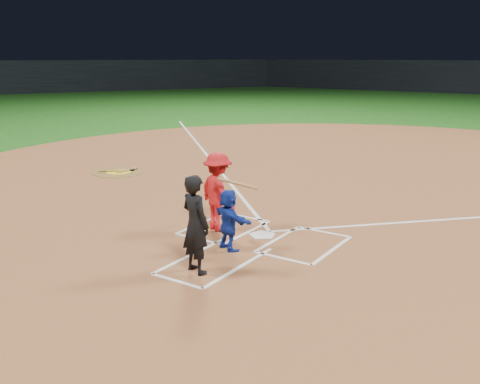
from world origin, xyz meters
The scene contains 13 objects.
ground centered at (0.00, 0.00, 0.00)m, with size 120.00×120.00×0.00m, color #164C13.
home_plate_dirt centered at (0.00, 6.00, 0.01)m, with size 28.00×28.00×0.01m, color brown.
stadium_wall_left centered at (-42.00, 24.00, 1.60)m, with size 1.20×60.00×3.20m, color black.
home_plate centered at (0.00, 0.00, 0.02)m, with size 0.60×0.60×0.02m, color silver.
on_deck_circle centered at (-7.11, 2.82, 0.02)m, with size 1.70×1.70×0.01m, color brown.
on_deck_logo centered at (-7.11, 2.82, 0.02)m, with size 0.80×0.80×0.00m, color yellow.
on_deck_bat_a centered at (-6.96, 3.07, 0.05)m, with size 0.06×0.06×0.84m, color olive.
on_deck_bat_b centered at (-7.31, 2.72, 0.05)m, with size 0.06×0.06×0.84m, color olive.
bat_weight_donut centered at (-6.91, 3.22, 0.05)m, with size 0.19×0.19×0.05m, color black.
catcher centered at (-0.13, -1.06, 0.62)m, with size 1.12×0.36×1.21m, color #132D9F.
umpire centered at (0.03, -2.29, 0.88)m, with size 0.63×0.42×1.74m, color black.
chalk_markings centered at (0.00, 5.29, 0.01)m, with size 28.35×17.32×0.01m.
batter_at_plate centered at (-1.01, -0.18, 0.86)m, with size 1.58×0.98×1.69m.
Camera 1 is at (5.44, -9.16, 3.69)m, focal length 40.00 mm.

